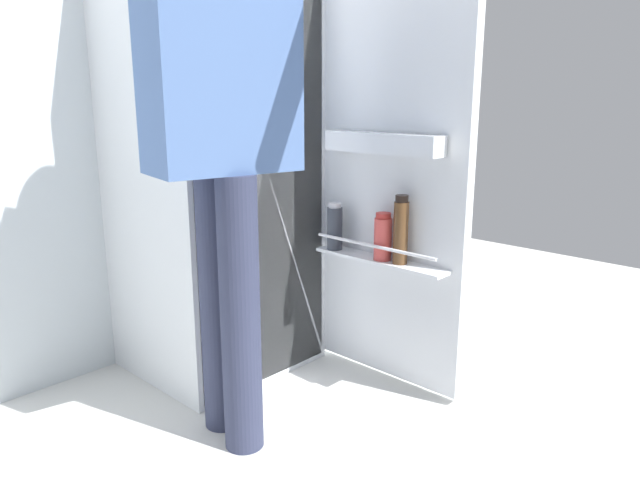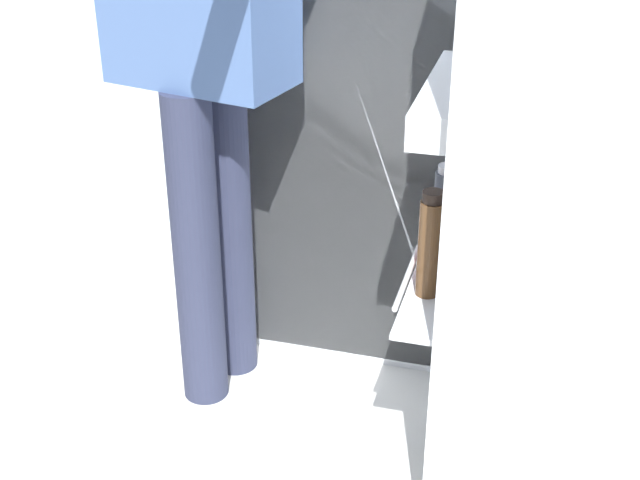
% 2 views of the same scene
% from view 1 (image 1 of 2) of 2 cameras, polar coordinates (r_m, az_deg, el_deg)
% --- Properties ---
extents(ground_plane, '(5.21, 5.21, 0.00)m').
position_cam_1_polar(ground_plane, '(2.19, -0.40, -15.49)').
color(ground_plane, silver).
extents(kitchen_wall, '(4.40, 0.10, 2.70)m').
position_cam_1_polar(kitchen_wall, '(2.60, -15.48, 19.52)').
color(kitchen_wall, silver).
rests_on(kitchen_wall, ground_plane).
extents(refrigerator, '(0.68, 1.19, 1.71)m').
position_cam_1_polar(refrigerator, '(2.30, -8.99, 8.20)').
color(refrigerator, silver).
rests_on(refrigerator, ground_plane).
extents(person, '(0.56, 0.79, 1.71)m').
position_cam_1_polar(person, '(1.75, -9.12, 12.23)').
color(person, '#2D334C').
rests_on(person, ground_plane).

